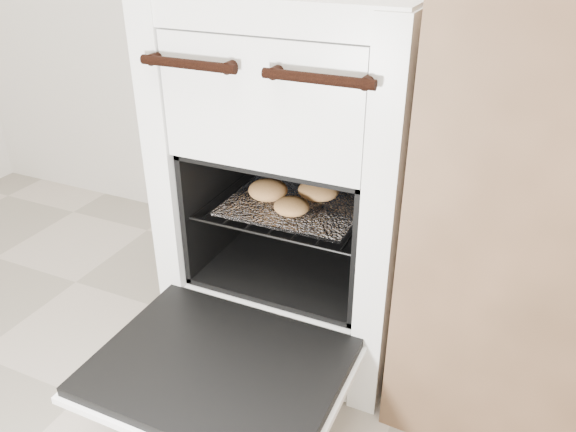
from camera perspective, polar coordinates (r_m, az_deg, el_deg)
name	(u,v)px	position (r m, az deg, el deg)	size (l,w,h in m)	color
stove	(311,176)	(1.36, 2.31, 4.07)	(0.55, 0.61, 0.84)	white
oven_door	(219,369)	(1.14, -7.04, -15.19)	(0.49, 0.38, 0.03)	black
oven_rack	(301,201)	(1.33, 1.29, 1.55)	(0.40, 0.38, 0.01)	black
foil_sheet	(298,202)	(1.31, 0.98, 1.44)	(0.31, 0.27, 0.01)	white
baked_rolls	(293,194)	(1.30, 0.52, 2.29)	(0.24, 0.21, 0.05)	tan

